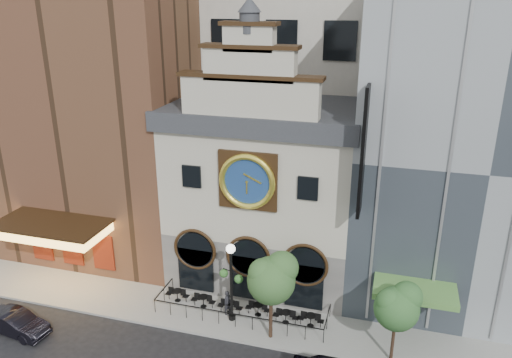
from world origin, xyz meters
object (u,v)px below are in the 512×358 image
object	(u,v)px
bistro_5	(311,319)
lamppost	(231,274)
bistro_4	(286,316)
pedestrian	(228,303)
bistro_2	(230,306)
bistro_3	(258,309)
car_left	(16,323)
bistro_0	(177,294)
tree_left	(272,277)
bistro_1	(203,300)
tree_right	(398,305)

from	to	relation	value
bistro_5	lamppost	size ratio (longest dim) A/B	0.31
bistro_4	pedestrian	distance (m)	3.69
bistro_2	bistro_4	xyz separation A→B (m)	(3.57, -0.01, 0.00)
pedestrian	bistro_3	bearing A→B (deg)	-43.96
car_left	pedestrian	bearing A→B (deg)	-58.34
bistro_5	pedestrian	bearing A→B (deg)	-177.81
bistro_0	pedestrian	size ratio (longest dim) A/B	0.99
tree_left	bistro_1	bearing A→B (deg)	161.42
bistro_0	bistro_2	size ratio (longest dim) A/B	1.00
bistro_2	bistro_4	world-z (taller)	same
car_left	tree_right	world-z (taller)	tree_right
bistro_2	pedestrian	world-z (taller)	pedestrian
bistro_4	lamppost	distance (m)	4.27
bistro_0	bistro_4	world-z (taller)	same
pedestrian	tree_right	world-z (taller)	tree_right
bistro_5	pedestrian	distance (m)	5.19
bistro_2	tree_right	xyz separation A→B (m)	(9.87, -1.59, 3.02)
bistro_5	tree_left	bearing A→B (deg)	-141.52
bistro_1	bistro_2	distance (m)	1.85
bistro_2	bistro_5	bearing A→B (deg)	0.99
bistro_4	tree_left	world-z (taller)	tree_left
car_left	lamppost	world-z (taller)	lamppost
bistro_2	tree_left	size ratio (longest dim) A/B	0.29
bistro_2	lamppost	bearing A→B (deg)	-61.48
lamppost	tree_right	bearing A→B (deg)	12.95
bistro_2	car_left	distance (m)	12.67
bistro_0	tree_left	distance (m)	7.86
bistro_2	lamppost	world-z (taller)	lamppost
bistro_1	pedestrian	xyz separation A→B (m)	(1.74, -0.25, 0.33)
lamppost	bistro_4	bearing A→B (deg)	29.06
bistro_3	tree_left	xyz separation A→B (m)	(1.32, -1.78, 3.53)
bistro_3	tree_right	size ratio (longest dim) A/B	0.33
bistro_3	bistro_5	size ratio (longest dim) A/B	1.00
bistro_3	bistro_4	world-z (taller)	same
bistro_4	lamppost	size ratio (longest dim) A/B	0.31
bistro_3	bistro_4	xyz separation A→B (m)	(1.83, -0.27, 0.00)
bistro_4	tree_left	xyz separation A→B (m)	(-0.50, -1.50, 3.53)
bistro_5	lamppost	bearing A→B (deg)	-171.93
bistro_1	tree_left	bearing A→B (deg)	-18.58
bistro_5	car_left	bearing A→B (deg)	-162.42
bistro_1	car_left	distance (m)	11.08
bistro_5	car_left	size ratio (longest dim) A/B	0.38
lamppost	bistro_2	bearing A→B (deg)	137.47
bistro_1	bistro_2	bearing A→B (deg)	-4.36
pedestrian	lamppost	distance (m)	2.47
car_left	tree_left	bearing A→B (deg)	-68.12
bistro_4	pedestrian	world-z (taller)	pedestrian
bistro_0	bistro_4	bearing A→B (deg)	-2.42
tree_right	pedestrian	bearing A→B (deg)	171.56
bistro_4	car_left	bearing A→B (deg)	-161.11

